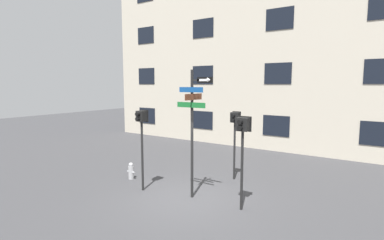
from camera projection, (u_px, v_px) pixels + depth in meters
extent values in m
plane|color=#38383A|center=(187.00, 199.00, 9.71)|extent=(60.00, 60.00, 0.00)
cube|color=beige|center=(281.00, 47.00, 16.26)|extent=(24.00, 0.60, 11.46)
cube|color=black|center=(147.00, 116.00, 21.89)|extent=(1.49, 0.03, 1.14)
cube|color=black|center=(203.00, 120.00, 19.20)|extent=(1.49, 0.03, 1.14)
cube|color=black|center=(276.00, 126.00, 16.51)|extent=(1.49, 0.03, 1.14)
cube|color=black|center=(378.00, 134.00, 13.82)|extent=(1.49, 0.03, 1.14)
cube|color=black|center=(146.00, 76.00, 21.54)|extent=(1.49, 0.03, 1.14)
cube|color=black|center=(203.00, 75.00, 18.86)|extent=(1.49, 0.03, 1.14)
cube|color=black|center=(278.00, 73.00, 16.17)|extent=(1.49, 0.03, 1.14)
cube|color=black|center=(383.00, 71.00, 13.48)|extent=(1.49, 0.03, 1.14)
cube|color=black|center=(146.00, 35.00, 21.20)|extent=(1.49, 0.03, 1.14)
cube|color=black|center=(203.00, 28.00, 18.52)|extent=(1.49, 0.03, 1.14)
cube|color=black|center=(280.00, 19.00, 15.83)|extent=(1.49, 0.03, 1.14)
cylinder|color=black|center=(192.00, 135.00, 9.66)|extent=(0.09, 0.09, 4.17)
cube|color=black|center=(198.00, 80.00, 9.32)|extent=(0.49, 0.05, 0.05)
cube|color=#14478C|center=(191.00, 90.00, 9.44)|extent=(0.89, 0.02, 0.17)
cube|color=brown|center=(194.00, 97.00, 9.48)|extent=(0.02, 0.93, 0.20)
cube|color=#196B2D|center=(191.00, 105.00, 9.50)|extent=(1.07, 0.02, 0.17)
cube|color=black|center=(205.00, 80.00, 9.17)|extent=(0.56, 0.02, 0.18)
cube|color=white|center=(204.00, 80.00, 9.18)|extent=(0.32, 0.01, 0.07)
cone|color=white|center=(209.00, 80.00, 9.07)|extent=(0.10, 0.14, 0.14)
cylinder|color=black|center=(142.00, 156.00, 10.42)|extent=(0.08, 0.08, 2.45)
cube|color=black|center=(141.00, 116.00, 10.25)|extent=(0.30, 0.26, 0.36)
cube|color=black|center=(144.00, 116.00, 10.36)|extent=(0.36, 0.02, 0.42)
cylinder|color=black|center=(137.00, 114.00, 10.08)|extent=(0.13, 0.12, 0.13)
cylinder|color=black|center=(138.00, 119.00, 10.10)|extent=(0.13, 0.12, 0.13)
cylinder|color=silver|center=(139.00, 114.00, 10.13)|extent=(0.10, 0.01, 0.10)
cylinder|color=black|center=(242.00, 171.00, 8.79)|extent=(0.08, 0.08, 2.37)
cube|color=black|center=(243.00, 124.00, 8.62)|extent=(0.35, 0.26, 0.39)
cube|color=black|center=(245.00, 124.00, 8.74)|extent=(0.41, 0.02, 0.45)
cylinder|color=black|center=(240.00, 122.00, 8.46)|extent=(0.14, 0.12, 0.14)
cylinder|color=black|center=(240.00, 128.00, 8.48)|extent=(0.14, 0.12, 0.14)
cylinder|color=#EA4C14|center=(241.00, 122.00, 8.50)|extent=(0.11, 0.01, 0.11)
cylinder|color=black|center=(234.00, 151.00, 11.66)|extent=(0.08, 0.08, 2.26)
cube|color=black|center=(235.00, 117.00, 11.50)|extent=(0.30, 0.26, 0.39)
cube|color=black|center=(237.00, 117.00, 11.61)|extent=(0.36, 0.02, 0.45)
cylinder|color=black|center=(233.00, 116.00, 11.33)|extent=(0.13, 0.12, 0.13)
cylinder|color=black|center=(233.00, 120.00, 11.35)|extent=(0.13, 0.12, 0.13)
cylinder|color=#EA4C14|center=(233.00, 115.00, 11.38)|extent=(0.11, 0.01, 0.11)
cylinder|color=#A5A5A8|center=(131.00, 173.00, 11.78)|extent=(0.20, 0.20, 0.51)
sphere|color=#A5A5A8|center=(131.00, 165.00, 11.74)|extent=(0.17, 0.17, 0.17)
cylinder|color=#A5A5A8|center=(128.00, 171.00, 11.86)|extent=(0.08, 0.07, 0.07)
cylinder|color=#A5A5A8|center=(134.00, 173.00, 11.70)|extent=(0.08, 0.07, 0.07)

